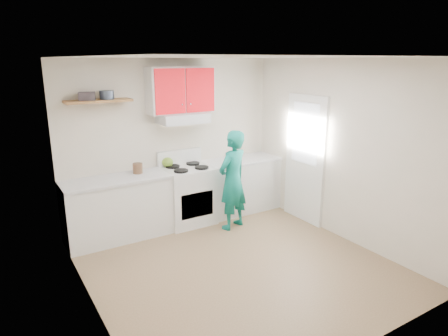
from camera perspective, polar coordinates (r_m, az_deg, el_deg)
floor at (r=5.31m, az=1.80°, el=-13.66°), size 3.80×3.80×0.00m
ceiling at (r=4.64m, az=2.08°, el=15.66°), size 3.60×3.80×0.04m
back_wall at (r=6.44m, az=-7.50°, el=3.81°), size 3.60×0.04×2.60m
front_wall at (r=3.48m, az=19.66°, el=-7.05°), size 3.60×0.04×2.60m
left_wall at (r=4.14m, az=-19.34°, el=-3.47°), size 0.04×3.80×2.60m
right_wall at (r=5.98m, az=16.46°, el=2.41°), size 0.04×3.80×2.60m
door at (r=6.49m, az=11.57°, el=1.23°), size 0.05×0.85×2.05m
door_glass at (r=6.39m, az=11.60°, el=4.90°), size 0.01×0.55×0.95m
counter_left at (r=6.06m, az=-15.04°, el=-5.73°), size 1.52×0.60×0.90m
counter_right at (r=6.94m, az=2.39°, el=-2.48°), size 1.32×0.60×0.90m
stove at (r=6.42m, az=-5.22°, el=-3.95°), size 0.76×0.65×0.92m
range_hood at (r=6.22m, az=-5.93°, el=7.14°), size 0.76×0.44×0.15m
upper_cabinets at (r=6.22m, az=-6.27°, el=11.08°), size 1.02×0.33×0.70m
shelf at (r=5.82m, az=-17.61°, el=9.18°), size 0.90×0.30×0.04m
books at (r=5.76m, az=-19.12°, el=9.74°), size 0.25×0.21×0.11m
tin at (r=5.83m, az=-16.51°, el=10.05°), size 0.22×0.22×0.12m
kettle at (r=6.35m, az=-8.13°, el=0.82°), size 0.23×0.23×0.16m
crock at (r=6.08m, az=-12.30°, el=-0.14°), size 0.15×0.15×0.17m
cutting_board at (r=6.67m, az=0.64°, el=0.89°), size 0.33×0.27×0.02m
silicone_mat at (r=7.05m, az=6.03°, el=1.56°), size 0.33×0.30×0.01m
person at (r=6.10m, az=1.25°, el=-1.76°), size 0.66×0.54×1.56m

